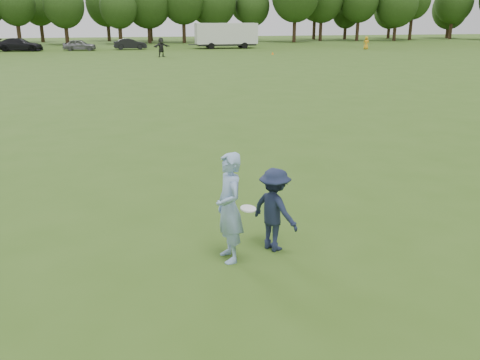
% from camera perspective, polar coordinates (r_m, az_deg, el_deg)
% --- Properties ---
extents(ground, '(200.00, 200.00, 0.00)m').
position_cam_1_polar(ground, '(9.50, -1.37, -7.90)').
color(ground, '#345518').
rests_on(ground, ground).
extents(thrower, '(0.56, 0.77, 1.96)m').
position_cam_1_polar(thrower, '(8.79, -1.22, -3.13)').
color(thrower, '#8AA8D5').
rests_on(thrower, ground).
extents(defender, '(1.02, 1.16, 1.56)m').
position_cam_1_polar(defender, '(9.28, 3.90, -3.33)').
color(defender, '#1B233C').
rests_on(defender, ground).
extents(player_far_c, '(0.93, 0.89, 1.60)m').
position_cam_1_polar(player_far_c, '(69.08, 13.99, 14.71)').
color(player_far_c, orange).
rests_on(player_far_c, ground).
extents(player_far_d, '(1.92, 1.23, 1.98)m').
position_cam_1_polar(player_far_d, '(55.35, -8.84, 14.52)').
color(player_far_d, '#262626').
rests_on(player_far_d, ground).
extents(car_d, '(5.51, 2.73, 1.54)m').
position_cam_1_polar(car_d, '(69.01, -23.49, 13.76)').
color(car_d, black).
rests_on(car_d, ground).
extents(car_e, '(4.10, 2.06, 1.34)m').
position_cam_1_polar(car_e, '(67.70, -17.57, 14.25)').
color(car_e, slate).
rests_on(car_e, ground).
extents(car_f, '(4.21, 1.72, 1.36)m').
position_cam_1_polar(car_f, '(68.27, -12.23, 14.70)').
color(car_f, black).
rests_on(car_f, ground).
extents(field_cone, '(0.28, 0.28, 0.30)m').
position_cam_1_polar(field_cone, '(58.26, 3.69, 14.03)').
color(field_cone, orange).
rests_on(field_cone, ground).
extents(disc_in_play, '(0.31, 0.31, 0.07)m').
position_cam_1_polar(disc_in_play, '(8.56, 0.93, -3.24)').
color(disc_in_play, white).
rests_on(disc_in_play, ground).
extents(cargo_trailer, '(9.00, 2.75, 3.20)m').
position_cam_1_polar(cargo_trailer, '(69.16, -1.57, 16.03)').
color(cargo_trailer, white).
rests_on(cargo_trailer, ground).
extents(treeline, '(130.35, 18.39, 11.74)m').
position_cam_1_polar(treeline, '(85.43, -10.40, 19.14)').
color(treeline, '#332114').
rests_on(treeline, ground).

